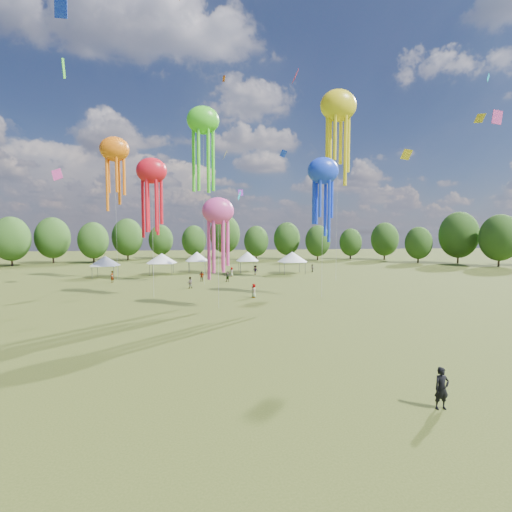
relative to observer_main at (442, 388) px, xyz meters
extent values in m
plane|color=#384416|center=(-7.75, 1.66, -0.97)|extent=(300.00, 300.00, 0.00)
imported|color=black|center=(0.00, 0.00, 0.00)|extent=(0.71, 0.46, 1.93)
imported|color=gray|center=(-12.26, 38.29, -0.14)|extent=(0.82, 0.65, 1.66)
imported|color=gray|center=(-5.09, 51.48, -0.12)|extent=(0.58, 0.85, 1.70)
imported|color=gray|center=(11.66, 56.48, -0.20)|extent=(0.62, 0.78, 1.54)
imported|color=gray|center=(-0.37, 53.85, -0.09)|extent=(1.23, 0.86, 1.75)
imported|color=gray|center=(-10.55, 45.69, -0.13)|extent=(1.00, 0.46, 1.67)
imported|color=gray|center=(-6.38, 44.71, -0.12)|extent=(1.56, 1.33, 1.69)
imported|color=gray|center=(-24.73, 46.36, -0.02)|extent=(0.66, 0.80, 1.90)
imported|color=gray|center=(-4.26, 29.57, -0.11)|extent=(0.60, 0.87, 1.71)
cylinder|color=#47474C|center=(-29.35, 52.11, 0.05)|extent=(0.08, 0.08, 2.03)
cylinder|color=#47474C|center=(-29.35, 55.71, 0.05)|extent=(0.08, 0.08, 2.03)
cylinder|color=#47474C|center=(-25.75, 52.11, 0.05)|extent=(0.08, 0.08, 2.03)
cylinder|color=#47474C|center=(-25.75, 55.71, 0.05)|extent=(0.08, 0.08, 2.03)
cube|color=white|center=(-27.55, 53.91, 1.11)|extent=(4.00, 4.00, 0.10)
cone|color=white|center=(-27.55, 53.91, 2.03)|extent=(5.19, 5.19, 1.74)
cylinder|color=#47474C|center=(-19.96, 54.68, 0.10)|extent=(0.08, 0.08, 2.13)
cylinder|color=#47474C|center=(-19.96, 58.68, 0.10)|extent=(0.08, 0.08, 2.13)
cylinder|color=#47474C|center=(-15.96, 54.68, 0.10)|extent=(0.08, 0.08, 2.13)
cylinder|color=#47474C|center=(-15.96, 58.68, 0.10)|extent=(0.08, 0.08, 2.13)
cube|color=white|center=(-17.96, 56.68, 1.21)|extent=(4.40, 4.40, 0.10)
cone|color=white|center=(-17.96, 56.68, 2.18)|extent=(5.72, 5.72, 1.82)
cylinder|color=#47474C|center=(-12.98, 58.73, 0.11)|extent=(0.08, 0.08, 2.16)
cylinder|color=#47474C|center=(-12.98, 61.95, 0.11)|extent=(0.08, 0.08, 2.16)
cylinder|color=#47474C|center=(-9.76, 58.73, 0.11)|extent=(0.08, 0.08, 2.16)
cylinder|color=#47474C|center=(-9.76, 61.95, 0.11)|extent=(0.08, 0.08, 2.16)
cube|color=white|center=(-11.37, 60.34, 1.24)|extent=(3.62, 3.62, 0.10)
cone|color=white|center=(-11.37, 60.34, 2.22)|extent=(4.71, 4.71, 1.85)
cylinder|color=#47474C|center=(-2.87, 56.90, 0.13)|extent=(0.08, 0.08, 2.19)
cylinder|color=#47474C|center=(-2.87, 60.04, 0.13)|extent=(0.08, 0.08, 2.19)
cylinder|color=#47474C|center=(0.27, 56.90, 0.13)|extent=(0.08, 0.08, 2.19)
cylinder|color=#47474C|center=(0.27, 60.04, 0.13)|extent=(0.08, 0.08, 2.19)
cube|color=white|center=(-1.30, 58.47, 1.28)|extent=(3.54, 3.54, 0.10)
cone|color=white|center=(-1.30, 58.47, 2.27)|extent=(4.60, 4.60, 1.88)
cylinder|color=#47474C|center=(4.97, 52.37, 0.16)|extent=(0.08, 0.08, 2.25)
cylinder|color=#47474C|center=(4.97, 56.42, 0.16)|extent=(0.08, 0.08, 2.25)
cylinder|color=#47474C|center=(9.03, 52.37, 0.16)|extent=(0.08, 0.08, 2.25)
cylinder|color=#47474C|center=(9.03, 56.42, 0.16)|extent=(0.08, 0.08, 2.25)
cube|color=white|center=(7.00, 54.40, 1.33)|extent=(4.46, 4.46, 0.10)
cone|color=white|center=(7.00, 54.40, 2.35)|extent=(5.80, 5.80, 1.93)
ellipsoid|color=red|center=(-16.47, 31.34, 14.51)|extent=(3.65, 2.55, 3.10)
cylinder|color=beige|center=(-16.47, 31.34, 6.77)|extent=(0.03, 0.03, 15.47)
ellipsoid|color=#47E125|center=(-10.13, 41.63, 23.80)|extent=(4.85, 3.40, 4.13)
cylinder|color=beige|center=(-10.13, 41.63, 11.41)|extent=(0.03, 0.03, 24.76)
ellipsoid|color=blue|center=(4.18, 28.75, 14.59)|extent=(3.87, 2.71, 3.29)
cylinder|color=beige|center=(4.18, 28.75, 6.81)|extent=(0.03, 0.03, 15.56)
ellipsoid|color=orange|center=(-24.62, 49.82, 20.85)|extent=(4.79, 3.35, 4.07)
cylinder|color=beige|center=(-24.62, 49.82, 9.94)|extent=(0.03, 0.03, 21.82)
ellipsoid|color=#E24294|center=(-8.88, 24.03, 9.34)|extent=(3.35, 2.34, 2.84)
cylinder|color=beige|center=(-8.88, 24.03, 4.19)|extent=(0.03, 0.03, 10.30)
ellipsoid|color=yellow|center=(11.67, 43.35, 27.63)|extent=(6.01, 4.21, 5.11)
cylinder|color=beige|center=(11.67, 43.35, 13.33)|extent=(0.03, 0.03, 28.59)
cube|color=orange|center=(-7.35, 36.36, 27.88)|extent=(0.38, 0.79, 0.97)
cube|color=yellow|center=(-4.81, 70.64, 24.85)|extent=(1.07, 1.86, 1.97)
cube|color=#47E125|center=(19.09, 56.13, 27.87)|extent=(0.29, 0.76, 0.93)
cube|color=#1AB9DF|center=(-3.83, 49.54, 13.50)|extent=(0.76, 1.43, 1.71)
cube|color=#E24294|center=(17.47, 17.12, 18.10)|extent=(1.17, 0.09, 1.43)
cube|color=yellow|center=(29.60, 33.97, 23.63)|extent=(1.27, 1.14, 1.60)
cube|color=#47E125|center=(-25.92, 30.99, 25.70)|extent=(0.41, 2.25, 2.54)
cube|color=blue|center=(-22.26, 19.67, 26.17)|extent=(1.40, 1.06, 1.96)
cube|color=#E24294|center=(-20.27, 69.65, 21.67)|extent=(0.64, 2.15, 2.48)
cube|color=red|center=(4.86, 44.87, 32.46)|extent=(0.86, 1.74, 2.00)
cube|color=yellow|center=(32.42, 57.72, 23.43)|extent=(2.20, 1.36, 2.66)
cube|color=blue|center=(7.24, 63.63, 24.05)|extent=(1.64, 0.79, 1.70)
cube|color=#1AB9DF|center=(26.15, 28.64, 26.99)|extent=(0.83, 0.55, 1.06)
cube|color=#E24294|center=(-36.06, 56.67, 17.48)|extent=(2.25, 0.88, 2.45)
cube|color=#A233E3|center=(-2.98, 55.24, 14.62)|extent=(1.00, 0.21, 1.25)
cylinder|color=#38281C|center=(-54.92, 79.84, 0.71)|extent=(0.44, 0.44, 3.36)
ellipsoid|color=#284A18|center=(-54.92, 79.84, 5.55)|extent=(8.40, 8.40, 10.51)
cylinder|color=#38281C|center=(-48.43, 87.15, 0.74)|extent=(0.44, 0.44, 3.41)
ellipsoid|color=#284A18|center=(-48.43, 87.15, 5.64)|extent=(8.53, 8.53, 10.66)
cylinder|color=#38281C|center=(-38.34, 86.68, 0.57)|extent=(0.44, 0.44, 3.07)
ellipsoid|color=#284A18|center=(-38.34, 86.68, 4.97)|extent=(7.66, 7.66, 9.58)
cylinder|color=#38281C|center=(-31.25, 94.99, 0.75)|extent=(0.44, 0.44, 3.43)
ellipsoid|color=#284A18|center=(-31.25, 94.99, 5.69)|extent=(8.58, 8.58, 10.73)
cylinder|color=#38281C|center=(-22.50, 100.62, 0.51)|extent=(0.44, 0.44, 2.95)
ellipsoid|color=#284A18|center=(-22.50, 100.62, 4.74)|extent=(7.37, 7.37, 9.21)
cylinder|color=#38281C|center=(-12.44, 96.72, 0.48)|extent=(0.44, 0.44, 2.89)
ellipsoid|color=#284A18|center=(-12.44, 96.72, 4.64)|extent=(7.23, 7.23, 9.04)
cylinder|color=#38281C|center=(-2.83, 101.15, 0.95)|extent=(0.44, 0.44, 3.84)
ellipsoid|color=#284A18|center=(-2.83, 101.15, 6.47)|extent=(9.60, 9.60, 11.99)
cylinder|color=#38281C|center=(5.45, 90.10, 0.46)|extent=(0.44, 0.44, 2.84)
ellipsoid|color=#284A18|center=(5.45, 90.10, 4.54)|extent=(7.11, 7.11, 8.89)
cylinder|color=#38281C|center=(15.19, 92.69, 0.61)|extent=(0.44, 0.44, 3.16)
ellipsoid|color=#284A18|center=(15.19, 92.69, 5.16)|extent=(7.91, 7.91, 9.88)
cylinder|color=#38281C|center=(22.95, 86.94, 0.47)|extent=(0.44, 0.44, 2.88)
ellipsoid|color=#284A18|center=(22.95, 86.94, 4.62)|extent=(7.21, 7.21, 9.01)
cylinder|color=#38281C|center=(33.77, 88.90, 0.35)|extent=(0.44, 0.44, 2.63)
ellipsoid|color=#284A18|center=(33.77, 88.90, 4.13)|extent=(6.57, 6.57, 8.22)
cylinder|color=#38281C|center=(42.77, 85.39, 0.60)|extent=(0.44, 0.44, 3.13)
ellipsoid|color=#284A18|center=(42.77, 85.39, 5.09)|extent=(7.81, 7.81, 9.77)
cylinder|color=#38281C|center=(45.90, 73.47, 0.39)|extent=(0.44, 0.44, 2.72)
ellipsoid|color=#284A18|center=(45.90, 73.47, 4.30)|extent=(6.80, 6.80, 8.50)
cylinder|color=#38281C|center=(55.22, 70.58, 0.94)|extent=(0.44, 0.44, 3.81)
ellipsoid|color=#284A18|center=(55.22, 70.58, 6.41)|extent=(9.52, 9.52, 11.90)
cylinder|color=#38281C|center=(58.83, 61.45, 0.79)|extent=(0.44, 0.44, 3.51)
ellipsoid|color=#284A18|center=(58.83, 61.45, 5.83)|extent=(8.78, 8.78, 10.97)
camera|label=1|loc=(-10.86, -14.78, 7.10)|focal=25.73mm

